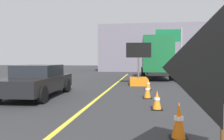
{
  "coord_description": "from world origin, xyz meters",
  "views": [
    {
      "loc": [
        1.98,
        -1.16,
        1.62
      ],
      "look_at": [
        1.19,
        4.11,
        1.37
      ],
      "focal_mm": 36.17,
      "sensor_mm": 36.0,
      "label": 1
    }
  ],
  "objects": [
    {
      "name": "box_truck",
      "position": [
        2.83,
        18.5,
        1.83
      ],
      "size": [
        2.56,
        7.05,
        3.4
      ],
      "color": "black",
      "rests_on": "ground"
    },
    {
      "name": "traffic_cone_near_sign",
      "position": [
        2.65,
        3.5,
        0.37
      ],
      "size": [
        0.36,
        0.36,
        0.76
      ],
      "color": "black",
      "rests_on": "ground"
    },
    {
      "name": "arrow_board_trailer",
      "position": [
        1.53,
        13.38,
        0.48
      ],
      "size": [
        1.6,
        1.88,
        2.7
      ],
      "color": "orange",
      "rests_on": "ground"
    },
    {
      "name": "lane_center_stripe",
      "position": [
        0.0,
        6.0,
        0.0
      ],
      "size": [
        0.14,
        36.0,
        0.01
      ],
      "primitive_type": "cube",
      "color": "yellow",
      "rests_on": "ground"
    },
    {
      "name": "far_building_block",
      "position": [
        2.55,
        31.34,
        3.16
      ],
      "size": [
        13.78,
        6.05,
        6.32
      ],
      "primitive_type": "cube",
      "color": "slate",
      "rests_on": "ground"
    },
    {
      "name": "roadwork_sign",
      "position": [
        2.97,
        1.9,
        1.47
      ],
      "size": [
        1.59,
        0.41,
        2.33
      ],
      "color": "#593819",
      "rests_on": "ground"
    },
    {
      "name": "traffic_cone_far_lane",
      "position": [
        2.06,
        8.29,
        0.33
      ],
      "size": [
        0.36,
        0.36,
        0.67
      ],
      "color": "black",
      "rests_on": "ground"
    },
    {
      "name": "pickup_car",
      "position": [
        -2.73,
        8.05,
        0.7
      ],
      "size": [
        2.18,
        4.53,
        1.38
      ],
      "color": "black",
      "rests_on": "ground"
    },
    {
      "name": "highway_guide_sign",
      "position": [
        4.91,
        23.37,
        3.42
      ],
      "size": [
        2.78,
        0.37,
        5.0
      ],
      "color": "gray",
      "rests_on": "ground"
    },
    {
      "name": "traffic_cone_mid_lane",
      "position": [
        2.35,
        6.17,
        0.3
      ],
      "size": [
        0.36,
        0.36,
        0.62
      ],
      "color": "black",
      "rests_on": "ground"
    },
    {
      "name": "traffic_cone_curbside",
      "position": [
        2.12,
        11.09,
        0.29
      ],
      "size": [
        0.36,
        0.36,
        0.59
      ],
      "color": "black",
      "rests_on": "ground"
    }
  ]
}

